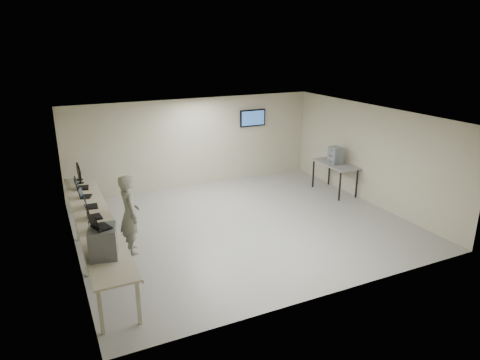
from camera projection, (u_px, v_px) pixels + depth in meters
name	position (u px, v px, depth m)	size (l,w,h in m)	color
room	(244.00, 171.00, 10.55)	(8.01, 7.01, 2.81)	#999A8F
workbench	(94.00, 219.00, 9.21)	(0.76, 6.00, 0.90)	beige
equipment_box	(103.00, 242.00, 7.42)	(0.46, 0.53, 0.55)	slate
laptop_on_box	(98.00, 224.00, 7.29)	(0.38, 0.41, 0.27)	black
laptop_0	(103.00, 240.00, 7.94)	(0.37, 0.42, 0.29)	black
laptop_1	(95.00, 228.00, 8.47)	(0.35, 0.38, 0.25)	black
laptop_2	(92.00, 215.00, 9.07)	(0.33, 0.38, 0.28)	black
laptop_3	(89.00, 204.00, 9.66)	(0.30, 0.36, 0.27)	black
laptop_4	(84.00, 195.00, 10.27)	(0.35, 0.37, 0.25)	black
laptop_5	(80.00, 186.00, 10.85)	(0.37, 0.43, 0.31)	black
monitor_near	(80.00, 174.00, 11.21)	(0.18, 0.41, 0.40)	black
monitor_far	(78.00, 171.00, 11.46)	(0.20, 0.45, 0.44)	black
soldier	(130.00, 214.00, 9.31)	(0.65, 0.43, 1.79)	slate
side_table	(335.00, 166.00, 13.01)	(0.72, 1.54, 0.93)	gray
storage_bins	(335.00, 155.00, 12.89)	(0.33, 0.36, 0.52)	gray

